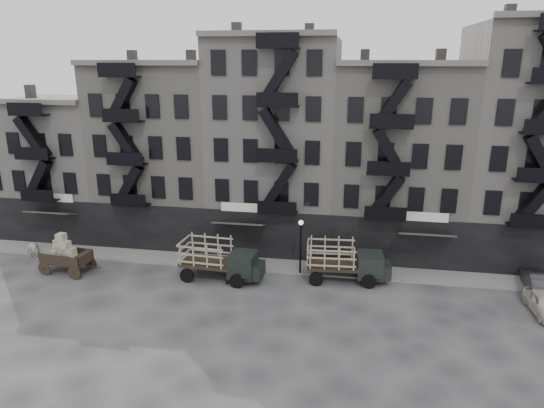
% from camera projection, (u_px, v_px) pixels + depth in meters
% --- Properties ---
extents(ground, '(140.00, 140.00, 0.00)m').
position_uv_depth(ground, '(254.00, 287.00, 34.29)').
color(ground, '#38383A').
rests_on(ground, ground).
extents(sidewalk, '(55.00, 2.50, 0.15)m').
position_uv_depth(sidewalk, '(264.00, 264.00, 37.80)').
color(sidewalk, slate).
rests_on(sidewalk, ground).
extents(building_west, '(10.00, 11.35, 13.20)m').
position_uv_depth(building_west, '(65.00, 165.00, 45.12)').
color(building_west, '#9B958F').
rests_on(building_west, ground).
extents(building_midwest, '(10.00, 11.35, 16.20)m').
position_uv_depth(building_midwest, '(166.00, 152.00, 43.03)').
color(building_midwest, gray).
rests_on(building_midwest, ground).
extents(building_center, '(10.00, 11.35, 18.20)m').
position_uv_depth(building_center, '(277.00, 144.00, 41.10)').
color(building_center, '#9B958F').
rests_on(building_center, ground).
extents(building_mideast, '(10.00, 11.35, 16.20)m').
position_uv_depth(building_mideast, '(397.00, 160.00, 39.74)').
color(building_mideast, gray).
rests_on(building_mideast, ground).
extents(building_east, '(10.00, 11.35, 19.20)m').
position_uv_depth(building_east, '(530.00, 146.00, 37.66)').
color(building_east, '#9B958F').
rests_on(building_east, ground).
extents(lamp_post, '(0.36, 0.36, 4.28)m').
position_uv_depth(lamp_post, '(301.00, 240.00, 35.44)').
color(lamp_post, black).
rests_on(lamp_post, ground).
extents(horse, '(2.06, 1.48, 1.59)m').
position_uv_depth(horse, '(32.00, 250.00, 38.79)').
color(horse, beige).
rests_on(horse, ground).
extents(wagon, '(3.88, 2.40, 3.10)m').
position_uv_depth(wagon, '(64.00, 250.00, 36.14)').
color(wagon, black).
rests_on(wagon, ground).
extents(stake_truck_west, '(6.14, 2.84, 3.01)m').
position_uv_depth(stake_truck_west, '(219.00, 257.00, 35.08)').
color(stake_truck_west, black).
rests_on(stake_truck_west, ground).
extents(stake_truck_east, '(6.05, 2.79, 2.97)m').
position_uv_depth(stake_truck_east, '(346.00, 259.00, 34.82)').
color(stake_truck_east, black).
rests_on(stake_truck_east, ground).
extents(car_east, '(1.82, 3.98, 1.32)m').
position_uv_depth(car_east, '(544.00, 304.00, 30.52)').
color(car_east, beige).
rests_on(car_east, ground).
extents(car_far, '(2.13, 4.77, 1.52)m').
position_uv_depth(car_far, '(539.00, 282.00, 33.28)').
color(car_far, '#252528').
rests_on(car_far, ground).
extents(pedestrian_mid, '(0.94, 0.82, 1.64)m').
position_uv_depth(pedestrian_mid, '(228.00, 273.00, 34.56)').
color(pedestrian_mid, black).
rests_on(pedestrian_mid, ground).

